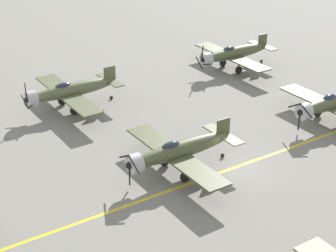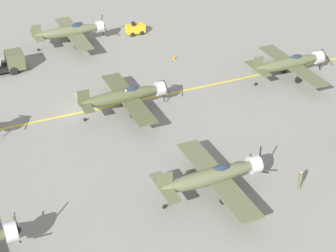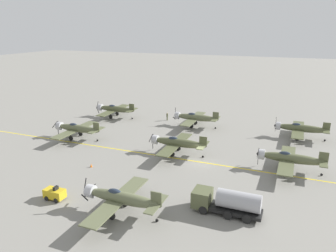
% 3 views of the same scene
% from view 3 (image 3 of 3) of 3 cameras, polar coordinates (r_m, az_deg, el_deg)
% --- Properties ---
extents(ground_plane, '(400.00, 400.00, 0.00)m').
position_cam_3_polar(ground_plane, '(52.91, 5.56, -6.26)').
color(ground_plane, gray).
extents(taxiway_stripe, '(0.30, 160.00, 0.01)m').
position_cam_3_polar(taxiway_stripe, '(52.91, 5.56, -6.26)').
color(taxiway_stripe, yellow).
rests_on(taxiway_stripe, ground).
extents(airplane_mid_right, '(12.00, 9.98, 3.80)m').
position_cam_3_polar(airplane_mid_right, '(70.67, 4.74, 1.49)').
color(airplane_mid_right, '#595E3F').
rests_on(airplane_mid_right, ground).
extents(airplane_far_center, '(12.00, 9.98, 3.65)m').
position_cam_3_polar(airplane_far_center, '(65.29, -15.61, -0.40)').
color(airplane_far_center, '#555A3C').
rests_on(airplane_far_center, ground).
extents(airplane_near_center, '(12.00, 9.98, 3.65)m').
position_cam_3_polar(airplane_near_center, '(52.08, 20.43, -5.30)').
color(airplane_near_center, '#535839').
rests_on(airplane_near_center, ground).
extents(airplane_mid_left, '(12.00, 9.98, 3.70)m').
position_cam_3_polar(airplane_mid_left, '(38.68, -8.29, -12.27)').
color(airplane_mid_left, '#5B6041').
rests_on(airplane_mid_left, ground).
extents(airplane_near_right, '(12.00, 9.98, 3.78)m').
position_cam_3_polar(airplane_near_right, '(67.87, 22.03, -0.38)').
color(airplane_near_right, '#4D5334').
rests_on(airplane_near_right, ground).
extents(airplane_mid_center, '(12.00, 9.98, 3.65)m').
position_cam_3_polar(airplane_mid_center, '(55.24, 1.61, -2.92)').
color(airplane_mid_center, '#4D5233').
rests_on(airplane_mid_center, ground).
extents(airplane_far_right, '(12.00, 9.98, 3.65)m').
position_cam_3_polar(airplane_far_right, '(78.77, -9.22, 2.94)').
color(airplane_far_right, '#4B5032').
rests_on(airplane_far_right, ground).
extents(fuel_tanker, '(2.68, 8.00, 2.98)m').
position_cam_3_polar(fuel_tanker, '(39.15, 10.18, -12.83)').
color(fuel_tanker, black).
rests_on(fuel_tanker, ground).
extents(tow_tractor, '(1.57, 2.60, 1.79)m').
position_cam_3_polar(tow_tractor, '(44.07, -19.13, -11.04)').
color(tow_tractor, gold).
rests_on(tow_tractor, ground).
extents(ground_crew_walking, '(0.40, 0.40, 1.82)m').
position_cam_3_polar(ground_crew_walking, '(75.43, -0.14, 1.74)').
color(ground_crew_walking, '#515638').
rests_on(ground_crew_walking, ground).
extents(traffic_cone, '(0.36, 0.36, 0.55)m').
position_cam_3_polar(traffic_cone, '(52.14, -13.24, -6.69)').
color(traffic_cone, orange).
rests_on(traffic_cone, ground).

